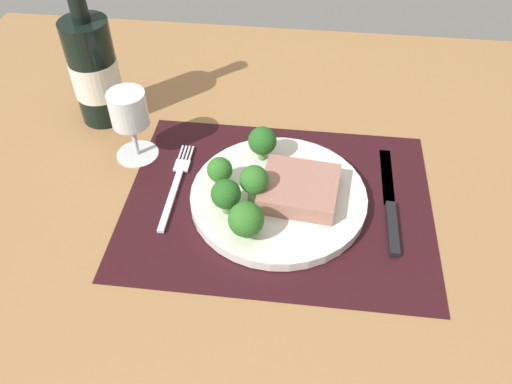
# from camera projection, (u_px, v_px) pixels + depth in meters

# --- Properties ---
(ground_plane) EXTENTS (1.40, 1.10, 0.03)m
(ground_plane) POSITION_uv_depth(u_px,v_px,m) (278.00, 209.00, 0.80)
(ground_plane) COLOR #996D42
(placemat) EXTENTS (0.46, 0.36, 0.00)m
(placemat) POSITION_uv_depth(u_px,v_px,m) (278.00, 201.00, 0.79)
(placemat) COLOR black
(placemat) RESTS_ON ground_plane
(plate) EXTENTS (0.27, 0.27, 0.02)m
(plate) POSITION_uv_depth(u_px,v_px,m) (278.00, 197.00, 0.78)
(plate) COLOR silver
(plate) RESTS_ON placemat
(steak) EXTENTS (0.12, 0.12, 0.03)m
(steak) POSITION_uv_depth(u_px,v_px,m) (299.00, 187.00, 0.77)
(steak) COLOR #9E6B5B
(steak) RESTS_ON plate
(broccoli_center) EXTENTS (0.04, 0.04, 0.05)m
(broccoli_center) POSITION_uv_depth(u_px,v_px,m) (220.00, 171.00, 0.77)
(broccoli_center) COLOR #5B8942
(broccoli_center) RESTS_ON plate
(broccoli_near_steak) EXTENTS (0.04, 0.04, 0.06)m
(broccoli_near_steak) POSITION_uv_depth(u_px,v_px,m) (254.00, 181.00, 0.74)
(broccoli_near_steak) COLOR #6B994C
(broccoli_near_steak) RESTS_ON plate
(broccoli_back_left) EXTENTS (0.04, 0.04, 0.06)m
(broccoli_back_left) POSITION_uv_depth(u_px,v_px,m) (226.00, 195.00, 0.73)
(broccoli_back_left) COLOR #5B8942
(broccoli_back_left) RESTS_ON plate
(broccoli_near_fork) EXTENTS (0.05, 0.05, 0.06)m
(broccoli_near_fork) POSITION_uv_depth(u_px,v_px,m) (246.00, 220.00, 0.70)
(broccoli_near_fork) COLOR #6B994C
(broccoli_near_fork) RESTS_ON plate
(broccoli_front_edge) EXTENTS (0.05, 0.05, 0.06)m
(broccoli_front_edge) POSITION_uv_depth(u_px,v_px,m) (262.00, 141.00, 0.81)
(broccoli_front_edge) COLOR #5B8942
(broccoli_front_edge) RESTS_ON plate
(fork) EXTENTS (0.02, 0.19, 0.01)m
(fork) POSITION_uv_depth(u_px,v_px,m) (176.00, 184.00, 0.81)
(fork) COLOR silver
(fork) RESTS_ON placemat
(knife) EXTENTS (0.02, 0.23, 0.01)m
(knife) POSITION_uv_depth(u_px,v_px,m) (390.00, 206.00, 0.78)
(knife) COLOR black
(knife) RESTS_ON placemat
(wine_bottle) EXTENTS (0.08, 0.08, 0.29)m
(wine_bottle) POSITION_uv_depth(u_px,v_px,m) (94.00, 70.00, 0.88)
(wine_bottle) COLOR black
(wine_bottle) RESTS_ON ground_plane
(wine_glass) EXTENTS (0.07, 0.07, 0.12)m
(wine_glass) POSITION_uv_depth(u_px,v_px,m) (129.00, 114.00, 0.81)
(wine_glass) COLOR silver
(wine_glass) RESTS_ON ground_plane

